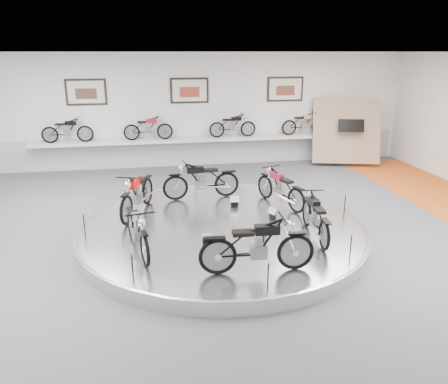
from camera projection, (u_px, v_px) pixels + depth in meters
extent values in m
plane|color=#4F4F51|center=(225.00, 242.00, 9.61)|extent=(16.00, 16.00, 0.00)
plane|color=white|center=(225.00, 52.00, 8.38)|extent=(16.00, 16.00, 0.00)
plane|color=white|center=(190.00, 110.00, 15.55)|extent=(16.00, 0.00, 16.00)
cube|color=#BCBCBA|center=(191.00, 150.00, 15.98)|extent=(15.68, 0.04, 1.10)
cylinder|color=silver|center=(222.00, 231.00, 9.84)|extent=(6.40, 6.40, 0.30)
torus|color=#B2B2BA|center=(222.00, 226.00, 9.81)|extent=(6.40, 6.40, 0.10)
cube|color=silver|center=(191.00, 140.00, 15.58)|extent=(11.00, 0.55, 0.10)
cube|color=silver|center=(86.00, 92.00, 14.71)|extent=(1.35, 0.06, 0.88)
cube|color=silver|center=(189.00, 91.00, 15.30)|extent=(1.35, 0.06, 0.88)
cube|color=silver|center=(285.00, 89.00, 15.88)|extent=(1.35, 0.06, 0.88)
cube|color=#A08468|center=(346.00, 131.00, 15.88)|extent=(2.56, 1.52, 2.30)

